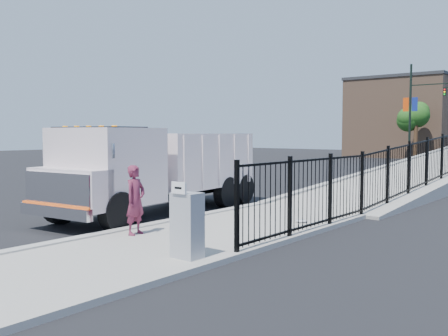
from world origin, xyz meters
The scene contains 13 objects.
ground centered at (0.00, 0.00, 0.00)m, with size 120.00×120.00×0.00m, color black.
sidewalk centered at (1.93, -2.00, 0.06)m, with size 3.55×12.00×0.12m, color #9E998E.
curb centered at (0.00, -2.00, 0.08)m, with size 0.30×12.00×0.16m, color #ADAAA3.
ramp centered at (2.12, 16.00, 0.00)m, with size 3.95×24.00×1.70m, color #9E998E.
iron_fence centered at (3.55, 12.00, 0.90)m, with size 0.10×28.00×1.80m, color black.
truck centered at (-1.75, 0.73, 1.51)m, with size 3.33×8.08×2.69m.
worker centered at (0.65, -2.12, 0.94)m, with size 0.59×0.39×1.63m, color maroon.
utility_cabinet centered at (3.10, -2.96, 0.75)m, with size 0.55×0.40×1.25m, color gray.
arrow_sign centered at (3.10, -3.18, 1.48)m, with size 0.35×0.04×0.22m, color white.
debris centered at (2.86, 1.70, 0.16)m, with size 0.31×0.31×0.08m, color silver.
light_pole_0 centered at (-3.87, 30.83, 4.36)m, with size 3.77×0.22×8.00m.
tree_0 centered at (-5.52, 36.49, 3.92)m, with size 2.29×2.29×5.15m.
building centered at (-9.00, 44.00, 4.00)m, with size 10.00×10.00×8.00m, color #8C664C.
Camera 1 is at (9.55, -9.80, 2.49)m, focal length 40.00 mm.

